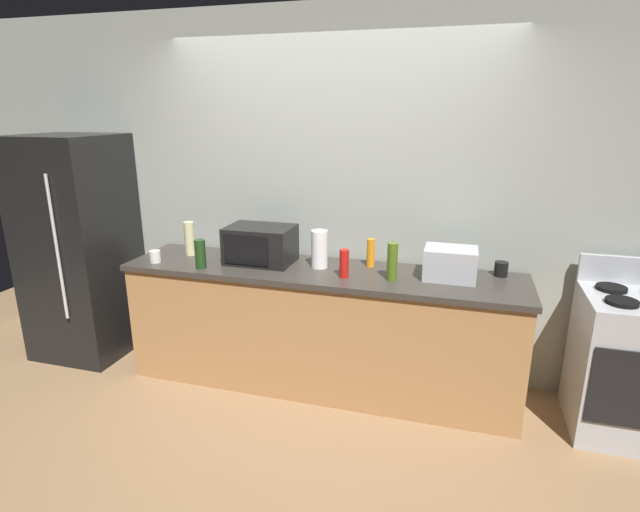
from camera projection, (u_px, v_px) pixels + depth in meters
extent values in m
plane|color=#93704C|center=(304.00, 412.00, 3.42)|extent=(8.00, 8.00, 0.00)
cube|color=#9EA399|center=(335.00, 197.00, 3.78)|extent=(6.40, 0.10, 2.70)
cube|color=#B27F4C|center=(320.00, 330.00, 3.66)|extent=(2.80, 0.60, 0.86)
cube|color=#38332D|center=(320.00, 272.00, 3.53)|extent=(2.84, 0.64, 0.04)
cube|color=black|center=(79.00, 248.00, 4.08)|extent=(0.72, 0.70, 1.80)
cylinder|color=silver|center=(57.00, 249.00, 3.68)|extent=(0.02, 0.02, 1.10)
cube|color=#B7BABF|center=(627.00, 366.00, 3.12)|extent=(0.60, 0.60, 0.90)
cube|color=#B7BABF|center=(630.00, 270.00, 3.22)|extent=(0.60, 0.04, 0.18)
cylinder|color=black|center=(622.00, 302.00, 2.91)|extent=(0.18, 0.18, 0.02)
cylinder|color=black|center=(611.00, 288.00, 3.13)|extent=(0.18, 0.18, 0.02)
cube|color=black|center=(261.00, 244.00, 3.66)|extent=(0.48, 0.34, 0.27)
cube|color=black|center=(246.00, 250.00, 3.51)|extent=(0.34, 0.01, 0.21)
cube|color=#B7BABF|center=(450.00, 263.00, 3.32)|extent=(0.34, 0.26, 0.21)
cylinder|color=white|center=(319.00, 249.00, 3.54)|extent=(0.12, 0.12, 0.27)
cylinder|color=orange|center=(371.00, 253.00, 3.57)|extent=(0.06, 0.06, 0.20)
cylinder|color=#4C6B19|center=(392.00, 262.00, 3.28)|extent=(0.07, 0.07, 0.25)
cylinder|color=beige|center=(190.00, 238.00, 3.85)|extent=(0.08, 0.08, 0.26)
cylinder|color=#1E3F19|center=(200.00, 254.00, 3.54)|extent=(0.08, 0.08, 0.21)
cylinder|color=red|center=(344.00, 264.00, 3.34)|extent=(0.06, 0.06, 0.19)
cylinder|color=white|center=(155.00, 256.00, 3.69)|extent=(0.08, 0.08, 0.09)
cylinder|color=black|center=(501.00, 269.00, 3.38)|extent=(0.09, 0.09, 0.10)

